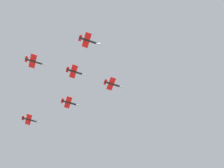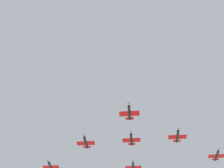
% 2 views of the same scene
% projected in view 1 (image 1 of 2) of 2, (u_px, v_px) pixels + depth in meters
% --- Properties ---
extents(jet_lead, '(8.50, 11.19, 2.33)m').
position_uv_depth(jet_lead, '(112.00, 84.00, 135.58)').
color(jet_lead, black).
extents(jet_port_inner, '(8.50, 11.19, 2.33)m').
position_uv_depth(jet_port_inner, '(69.00, 103.00, 141.71)').
color(jet_port_inner, black).
extents(jet_starboard_inner, '(8.50, 11.19, 2.33)m').
position_uv_depth(jet_starboard_inner, '(88.00, 41.00, 123.65)').
color(jet_starboard_inner, black).
extents(jet_port_outer, '(8.50, 11.19, 2.33)m').
position_uv_depth(jet_port_outer, '(75.00, 72.00, 133.43)').
color(jet_port_outer, black).
extents(jet_starboard_outer, '(8.50, 11.19, 2.33)m').
position_uv_depth(jet_starboard_outer, '(30.00, 120.00, 147.82)').
color(jet_starboard_outer, black).
extents(jet_port_trail, '(8.50, 11.19, 2.33)m').
position_uv_depth(jet_port_trail, '(34.00, 61.00, 128.15)').
color(jet_port_trail, black).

